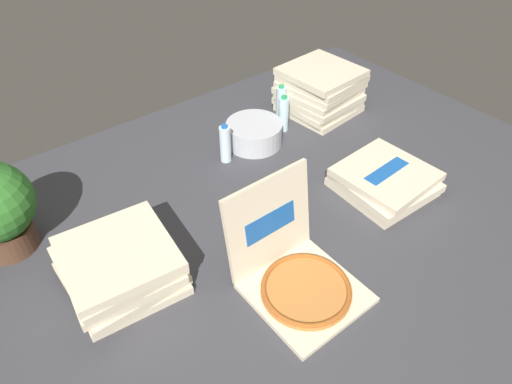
% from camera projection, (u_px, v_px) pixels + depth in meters
% --- Properties ---
extents(ground_plane, '(3.20, 2.40, 0.02)m').
position_uv_depth(ground_plane, '(279.00, 223.00, 2.07)').
color(ground_plane, '#38383D').
extents(open_pizza_box, '(0.40, 0.47, 0.42)m').
position_uv_depth(open_pizza_box, '(296.00, 273.00, 1.74)').
color(open_pizza_box, beige).
rests_on(open_pizza_box, ground_plane).
extents(pizza_stack_left_near, '(0.45, 0.45, 0.20)m').
position_uv_depth(pizza_stack_left_near, '(120.00, 267.00, 1.74)').
color(pizza_stack_left_near, beige).
rests_on(pizza_stack_left_near, ground_plane).
extents(pizza_stack_right_mid, '(0.42, 0.43, 0.12)m').
position_uv_depth(pizza_stack_right_mid, '(384.00, 181.00, 2.19)').
color(pizza_stack_right_mid, beige).
rests_on(pizza_stack_right_mid, ground_plane).
extents(pizza_stack_center_far, '(0.45, 0.45, 0.27)m').
position_uv_depth(pizza_stack_center_far, '(320.00, 90.00, 2.71)').
color(pizza_stack_center_far, beige).
rests_on(pizza_stack_center_far, ground_plane).
extents(ice_bucket, '(0.31, 0.31, 0.13)m').
position_uv_depth(ice_bucket, '(254.00, 133.00, 2.49)').
color(ice_bucket, '#B7BABF').
rests_on(ice_bucket, ground_plane).
extents(water_bottle_0, '(0.06, 0.06, 0.22)m').
position_uv_depth(water_bottle_0, '(283.00, 114.00, 2.57)').
color(water_bottle_0, silver).
rests_on(water_bottle_0, ground_plane).
extents(water_bottle_1, '(0.06, 0.06, 0.22)m').
position_uv_depth(water_bottle_1, '(281.00, 103.00, 2.66)').
color(water_bottle_1, silver).
rests_on(water_bottle_1, ground_plane).
extents(water_bottle_2, '(0.06, 0.06, 0.22)m').
position_uv_depth(water_bottle_2, '(225.00, 144.00, 2.35)').
color(water_bottle_2, silver).
rests_on(water_bottle_2, ground_plane).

